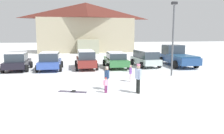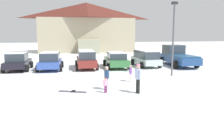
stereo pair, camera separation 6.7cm
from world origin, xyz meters
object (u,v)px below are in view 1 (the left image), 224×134
Objects in this scene: parked_black_sedan at (17,61)px; skier_adult_in_blue_parka at (138,77)px; skier_teen_in_navy_coat at (107,77)px; parked_silver_wagon at (145,58)px; lamp_post at (173,35)px; pickup_truck at (176,56)px; skier_child_in_purple_jacket at (130,72)px; parked_green_coupe at (116,60)px; parked_blue_hatchback at (50,61)px; parked_maroon_van at (86,59)px; ski_lodge at (86,27)px; pair_of_skis at (73,92)px; skier_child_in_pink_snowsuit at (106,84)px.

skier_adult_in_blue_parka is at bearing -48.46° from parked_black_sedan.
parked_black_sedan is 2.90× the size of skier_teen_in_navy_coat.
parked_black_sedan is 0.90× the size of parked_silver_wagon.
lamp_post reaches higher than skier_teen_in_navy_coat.
pickup_truck is 12.22m from skier_adult_in_blue_parka.
parked_silver_wagon is 3.90× the size of skier_child_in_purple_jacket.
lamp_post is at bearing -54.83° from parked_green_coupe.
skier_teen_in_navy_coat reaches higher than skier_child_in_purple_jacket.
parked_maroon_van is at bearing 5.30° from parked_blue_hatchback.
skier_child_in_purple_jacket is (1.19, -27.43, -3.97)m from ski_lodge.
pickup_truck is 14.11m from pair_of_skis.
parked_blue_hatchback is 0.90× the size of parked_maroon_van.
parked_black_sedan is (-7.77, -20.78, -3.80)m from ski_lodge.
parked_blue_hatchback is at bearing 113.11° from skier_child_in_pink_snowsuit.
skier_child_in_pink_snowsuit is 0.15× the size of lamp_post.
skier_child_in_purple_jacket is (-6.91, -6.77, -0.34)m from pickup_truck.
ski_lodge reaches higher than parked_blue_hatchback.
parked_green_coupe is (1.49, -20.83, -3.84)m from ski_lodge.
pickup_truck is at bearing 1.78° from parked_blue_hatchback.
skier_child_in_pink_snowsuit is at bearing -16.67° from pair_of_skis.
ski_lodge is 30.01m from pair_of_skis.
parked_blue_hatchback reaches higher than parked_silver_wagon.
lamp_post is (9.88, -4.81, 2.40)m from parked_blue_hatchback.
lamp_post is at bearing 34.83° from skier_child_in_pink_snowsuit.
parked_green_coupe is (2.97, -0.08, -0.15)m from parked_maroon_van.
pair_of_skis is at bearing -116.50° from parked_green_coupe.
lamp_post reaches higher than skier_adult_in_blue_parka.
parked_black_sedan reaches higher than skier_child_in_pink_snowsuit.
skier_child_in_pink_snowsuit is 7.84m from lamp_post.
skier_adult_in_blue_parka is at bearing -76.79° from parked_maroon_van.
parked_maroon_van reaches higher than parked_silver_wagon.
parked_black_sedan is 0.87× the size of parked_green_coupe.
parked_silver_wagon is (12.44, 0.19, 0.07)m from parked_black_sedan.
pickup_truck reaches higher than parked_green_coupe.
parked_green_coupe is at bearing 2.10° from parked_blue_hatchback.
parked_green_coupe reaches higher than skier_child_in_purple_jacket.
ski_lodge reaches higher than skier_child_in_pink_snowsuit.
skier_child_in_purple_jacket is at bearing -135.57° from pickup_truck.
parked_silver_wagon is at bearing 2.84° from parked_blue_hatchback.
skier_child_in_pink_snowsuit is (-9.08, -9.41, -0.49)m from pickup_truck.
skier_child_in_purple_jacket is at bearing -87.52° from ski_lodge.
parked_green_coupe is (9.27, -0.05, -0.04)m from parked_black_sedan.
parked_maroon_van is (-1.48, -20.75, -3.69)m from ski_lodge.
parked_black_sedan is 3.50× the size of skier_child_in_purple_jacket.
parked_black_sedan is 2.44× the size of skier_adult_in_blue_parka.
ski_lodge reaches higher than lamp_post.
skier_adult_in_blue_parka is (-7.30, -9.80, -0.05)m from pickup_truck.
skier_adult_in_blue_parka is 6.66m from lamp_post.
parked_maroon_van is 2.98m from parked_green_coupe.
skier_teen_in_navy_coat is 2.18m from pair_of_skis.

